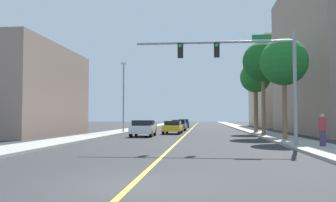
% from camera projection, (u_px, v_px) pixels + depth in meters
% --- Properties ---
extents(ground, '(192.00, 192.00, 0.00)m').
position_uv_depth(ground, '(191.00, 129.00, 50.58)').
color(ground, '#2D2D30').
extents(sidewalk_left, '(2.87, 168.00, 0.15)m').
position_uv_depth(sidewalk_left, '(136.00, 129.00, 51.38)').
color(sidewalk_left, '#9E9B93').
rests_on(sidewalk_left, ground).
extents(sidewalk_right, '(2.87, 168.00, 0.15)m').
position_uv_depth(sidewalk_right, '(247.00, 129.00, 49.79)').
color(sidewalk_right, '#9E9B93').
rests_on(sidewalk_right, ground).
extents(lane_marking_center, '(0.16, 144.00, 0.01)m').
position_uv_depth(lane_marking_center, '(191.00, 129.00, 50.58)').
color(lane_marking_center, yellow).
rests_on(lane_marking_center, ground).
extents(building_left_near, '(10.81, 15.13, 8.51)m').
position_uv_depth(building_left_near, '(9.00, 91.00, 34.20)').
color(building_left_near, gray).
rests_on(building_left_near, ground).
extents(building_right_far, '(10.09, 20.97, 15.11)m').
position_uv_depth(building_right_far, '(283.00, 86.00, 65.31)').
color(building_right_far, tan).
rests_on(building_right_far, ground).
extents(traffic_signal_mast, '(9.10, 0.36, 6.42)m').
position_uv_depth(traffic_signal_mast, '(246.00, 64.00, 20.16)').
color(traffic_signal_mast, gray).
rests_on(traffic_signal_mast, sidewalk_right).
extents(street_lamp, '(0.56, 0.28, 7.71)m').
position_uv_depth(street_lamp, '(123.00, 93.00, 39.30)').
color(street_lamp, gray).
rests_on(street_lamp, sidewalk_left).
extents(palm_near, '(3.45, 3.45, 7.36)m').
position_uv_depth(palm_near, '(284.00, 62.00, 25.81)').
color(palm_near, brown).
rests_on(palm_near, sidewalk_right).
extents(palm_mid, '(3.69, 3.69, 8.48)m').
position_uv_depth(palm_mid, '(263.00, 62.00, 32.11)').
color(palm_mid, brown).
rests_on(palm_mid, sidewalk_right).
extents(palm_far, '(3.31, 3.31, 7.58)m').
position_uv_depth(palm_far, '(255.00, 78.00, 38.25)').
color(palm_far, brown).
rests_on(palm_far, sidewalk_right).
extents(car_blue, '(2.06, 4.19, 1.43)m').
position_uv_depth(car_blue, '(184.00, 123.00, 60.48)').
color(car_blue, '#1E389E').
rests_on(car_blue, ground).
extents(car_gray, '(1.93, 4.19, 1.42)m').
position_uv_depth(car_gray, '(179.00, 125.00, 45.97)').
color(car_gray, slate).
rests_on(car_gray, ground).
extents(car_silver, '(1.94, 4.47, 1.29)m').
position_uv_depth(car_silver, '(147.00, 126.00, 44.69)').
color(car_silver, '#BCBCC1').
rests_on(car_silver, ground).
extents(car_white, '(2.02, 3.83, 1.47)m').
position_uv_depth(car_white, '(143.00, 128.00, 31.71)').
color(car_white, white).
rests_on(car_white, ground).
extents(car_yellow, '(1.91, 4.19, 1.35)m').
position_uv_depth(car_yellow, '(173.00, 127.00, 37.05)').
color(car_yellow, gold).
rests_on(car_yellow, ground).
extents(pedestrian, '(0.38, 0.38, 1.77)m').
position_uv_depth(pedestrian, '(322.00, 130.00, 19.26)').
color(pedestrian, '#3F3859').
rests_on(pedestrian, sidewalk_right).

